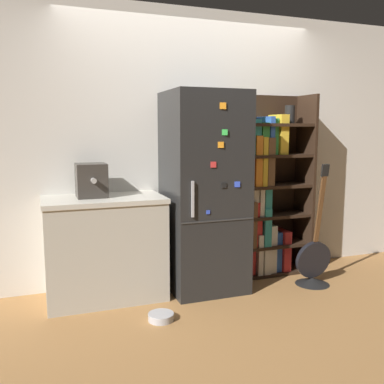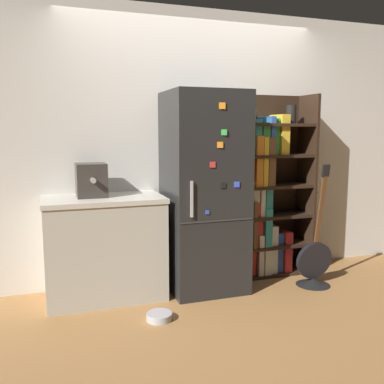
% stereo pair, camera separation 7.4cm
% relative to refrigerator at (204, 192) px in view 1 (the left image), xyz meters
% --- Properties ---
extents(ground_plane, '(16.00, 16.00, 0.00)m').
position_rel_refrigerator_xyz_m(ground_plane, '(0.00, -0.11, -0.90)').
color(ground_plane, '#A87542').
extents(wall_back, '(8.00, 0.05, 2.60)m').
position_rel_refrigerator_xyz_m(wall_back, '(0.00, 0.36, 0.40)').
color(wall_back, silver).
rests_on(wall_back, ground_plane).
extents(refrigerator, '(0.67, 0.70, 1.80)m').
position_rel_refrigerator_xyz_m(refrigerator, '(0.00, 0.00, 0.00)').
color(refrigerator, black).
rests_on(refrigerator, ground_plane).
extents(bookshelf, '(0.80, 0.36, 1.81)m').
position_rel_refrigerator_xyz_m(bookshelf, '(0.70, 0.18, -0.07)').
color(bookshelf, black).
rests_on(bookshelf, ground_plane).
extents(kitchen_counter, '(1.02, 0.59, 0.89)m').
position_rel_refrigerator_xyz_m(kitchen_counter, '(-0.90, 0.05, -0.45)').
color(kitchen_counter, '#BCB7A8').
rests_on(kitchen_counter, ground_plane).
extents(espresso_machine, '(0.25, 0.32, 0.29)m').
position_rel_refrigerator_xyz_m(espresso_machine, '(-0.99, 0.10, 0.14)').
color(espresso_machine, '#38332D').
rests_on(espresso_machine, kitchen_counter).
extents(guitar, '(0.36, 0.32, 1.16)m').
position_rel_refrigerator_xyz_m(guitar, '(1.00, -0.30, -0.73)').
color(guitar, black).
rests_on(guitar, ground_plane).
extents(pet_bowl, '(0.20, 0.20, 0.06)m').
position_rel_refrigerator_xyz_m(pet_bowl, '(-0.57, -0.56, -0.87)').
color(pet_bowl, '#B7B7BC').
rests_on(pet_bowl, ground_plane).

